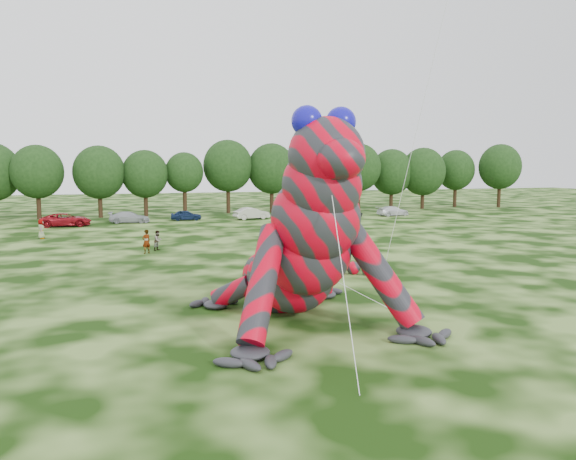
# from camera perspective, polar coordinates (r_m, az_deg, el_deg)

# --- Properties ---
(ground) EXTENTS (240.00, 240.00, 0.00)m
(ground) POSITION_cam_1_polar(r_m,az_deg,el_deg) (23.61, 3.31, -10.51)
(ground) COLOR #16330A
(ground) RESTS_ON ground
(inflatable_gecko) EXTENTS (17.08, 19.76, 9.28)m
(inflatable_gecko) POSITION_cam_1_polar(r_m,az_deg,el_deg) (26.50, -0.49, 1.62)
(inflatable_gecko) COLOR red
(inflatable_gecko) RESTS_ON ground
(tree_6) EXTENTS (6.52, 5.86, 9.49)m
(tree_6) POSITION_cam_1_polar(r_m,az_deg,el_deg) (78.48, -24.09, 4.46)
(tree_6) COLOR black
(tree_6) RESTS_ON ground
(tree_7) EXTENTS (6.68, 6.01, 9.48)m
(tree_7) POSITION_cam_1_polar(r_m,az_deg,el_deg) (78.03, -18.61, 4.68)
(tree_7) COLOR black
(tree_7) RESTS_ON ground
(tree_8) EXTENTS (6.14, 5.53, 8.94)m
(tree_8) POSITION_cam_1_polar(r_m,az_deg,el_deg) (78.27, -14.30, 4.63)
(tree_8) COLOR black
(tree_8) RESTS_ON ground
(tree_9) EXTENTS (5.27, 4.74, 8.68)m
(tree_9) POSITION_cam_1_polar(r_m,az_deg,el_deg) (79.05, -10.47, 4.65)
(tree_9) COLOR black
(tree_9) RESTS_ON ground
(tree_10) EXTENTS (7.09, 6.38, 10.50)m
(tree_10) POSITION_cam_1_polar(r_m,az_deg,el_deg) (81.20, -6.12, 5.41)
(tree_10) COLOR black
(tree_10) RESTS_ON ground
(tree_11) EXTENTS (7.01, 6.31, 10.07)m
(tree_11) POSITION_cam_1_polar(r_m,az_deg,el_deg) (82.27, -1.67, 5.31)
(tree_11) COLOR black
(tree_11) RESTS_ON ground
(tree_12) EXTENTS (5.99, 5.39, 8.97)m
(tree_12) POSITION_cam_1_polar(r_m,az_deg,el_deg) (83.70, 2.54, 4.96)
(tree_12) COLOR black
(tree_12) RESTS_ON ground
(tree_13) EXTENTS (6.83, 6.15, 10.13)m
(tree_13) POSITION_cam_1_polar(r_m,az_deg,el_deg) (85.76, 7.19, 5.34)
(tree_13) COLOR black
(tree_13) RESTS_ON ground
(tree_14) EXTENTS (6.82, 6.14, 9.40)m
(tree_14) POSITION_cam_1_polar(r_m,az_deg,el_deg) (89.95, 10.47, 5.11)
(tree_14) COLOR black
(tree_14) RESTS_ON ground
(tree_15) EXTENTS (7.17, 6.45, 9.63)m
(tree_15) POSITION_cam_1_polar(r_m,az_deg,el_deg) (91.54, 13.55, 5.13)
(tree_15) COLOR black
(tree_15) RESTS_ON ground
(tree_16) EXTENTS (6.26, 5.63, 9.37)m
(tree_16) POSITION_cam_1_polar(r_m,az_deg,el_deg) (96.59, 16.65, 5.03)
(tree_16) COLOR black
(tree_16) RESTS_ON ground
(tree_17) EXTENTS (6.98, 6.28, 10.30)m
(tree_17) POSITION_cam_1_polar(r_m,az_deg,el_deg) (98.15, 20.71, 5.17)
(tree_17) COLOR black
(tree_17) RESTS_ON ground
(car_2) EXTENTS (5.46, 2.53, 1.52)m
(car_2) POSITION_cam_1_polar(r_m,az_deg,el_deg) (68.29, -21.63, 0.97)
(car_2) COLOR maroon
(car_2) RESTS_ON ground
(car_3) EXTENTS (4.96, 2.63, 1.37)m
(car_3) POSITION_cam_1_polar(r_m,az_deg,el_deg) (69.91, -15.81, 1.25)
(car_3) COLOR #A6ABAF
(car_3) RESTS_ON ground
(car_4) EXTENTS (3.96, 1.89, 1.31)m
(car_4) POSITION_cam_1_polar(r_m,az_deg,el_deg) (71.65, -10.31, 1.50)
(car_4) COLOR #122245
(car_4) RESTS_ON ground
(car_5) EXTENTS (4.80, 2.45, 1.51)m
(car_5) POSITION_cam_1_polar(r_m,az_deg,el_deg) (71.97, -3.72, 1.70)
(car_5) COLOR #BAB6AA
(car_5) RESTS_ON ground
(car_6) EXTENTS (4.86, 2.36, 1.33)m
(car_6) POSITION_cam_1_polar(r_m,az_deg,el_deg) (74.28, 5.80, 1.76)
(car_6) COLOR #29292C
(car_6) RESTS_ON ground
(car_7) EXTENTS (4.73, 2.35, 1.32)m
(car_7) POSITION_cam_1_polar(r_m,az_deg,el_deg) (77.95, 10.61, 1.91)
(car_7) COLOR white
(car_7) RESTS_ON ground
(spectator_3) EXTENTS (1.01, 0.65, 1.60)m
(spectator_3) POSITION_cam_1_polar(r_m,az_deg,el_deg) (58.11, 5.03, 0.54)
(spectator_3) COLOR gray
(spectator_3) RESTS_ON ground
(spectator_5) EXTENTS (1.01, 1.69, 1.74)m
(spectator_5) POSITION_cam_1_polar(r_m,az_deg,el_deg) (43.51, 1.05, -1.40)
(spectator_5) COLOR gray
(spectator_5) RESTS_ON ground
(spectator_1) EXTENTS (0.99, 1.00, 1.63)m
(spectator_1) POSITION_cam_1_polar(r_m,az_deg,el_deg) (46.94, -13.08, -1.04)
(spectator_1) COLOR gray
(spectator_1) RESTS_ON ground
(spectator_0) EXTENTS (0.82, 0.73, 1.90)m
(spectator_0) POSITION_cam_1_polar(r_m,az_deg,el_deg) (45.51, -14.20, -1.14)
(spectator_0) COLOR gray
(spectator_0) RESTS_ON ground
(spectator_2) EXTENTS (1.39, 1.32, 1.89)m
(spectator_2) POSITION_cam_1_polar(r_m,az_deg,el_deg) (57.06, 3.07, 0.59)
(spectator_2) COLOR gray
(spectator_2) RESTS_ON ground
(spectator_4) EXTENTS (0.60, 0.91, 1.84)m
(spectator_4) POSITION_cam_1_polar(r_m,az_deg,el_deg) (57.81, -23.79, 0.09)
(spectator_4) COLOR gray
(spectator_4) RESTS_ON ground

